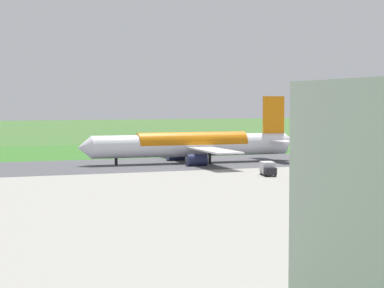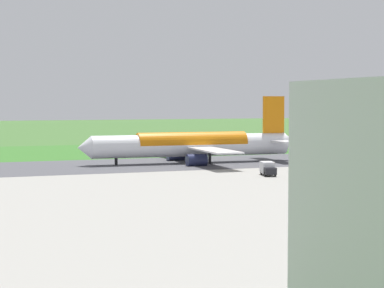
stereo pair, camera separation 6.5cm
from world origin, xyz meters
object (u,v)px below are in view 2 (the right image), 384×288
at_px(no_stopping_sign, 160,146).
at_px(traffic_cone_orange, 145,152).
at_px(service_truck_baggage, 268,168).
at_px(airliner_main, 194,145).

relative_size(no_stopping_sign, traffic_cone_orange, 4.43).
height_order(service_truck_baggage, traffic_cone_orange, service_truck_baggage).
bearing_deg(no_stopping_sign, airliner_main, 83.27).
distance_m(service_truck_baggage, no_stopping_sign, 70.79).
bearing_deg(traffic_cone_orange, service_truck_baggage, 94.76).
bearing_deg(traffic_cone_orange, no_stopping_sign, -138.74).
height_order(service_truck_baggage, no_stopping_sign, service_truck_baggage).
bearing_deg(service_truck_baggage, no_stopping_sign, -90.69).
height_order(no_stopping_sign, traffic_cone_orange, no_stopping_sign).
xyz_separation_m(airliner_main, service_truck_baggage, (-3.84, 30.98, -2.95)).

